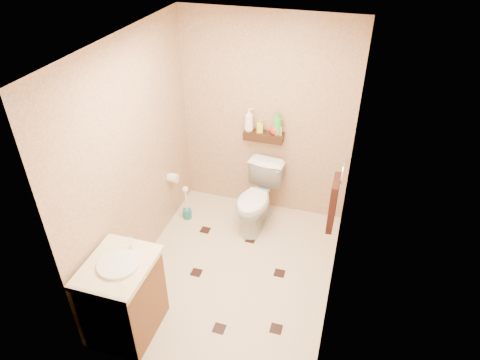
% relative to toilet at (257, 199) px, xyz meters
% --- Properties ---
extents(ground, '(2.50, 2.50, 0.00)m').
position_rel_toilet_xyz_m(ground, '(-0.02, -0.83, -0.38)').
color(ground, '#C3AE8E').
rests_on(ground, ground).
extents(wall_back, '(2.00, 0.04, 2.40)m').
position_rel_toilet_xyz_m(wall_back, '(-0.02, 0.42, 0.82)').
color(wall_back, tan).
rests_on(wall_back, ground).
extents(wall_front, '(2.00, 0.04, 2.40)m').
position_rel_toilet_xyz_m(wall_front, '(-0.02, -2.08, 0.82)').
color(wall_front, tan).
rests_on(wall_front, ground).
extents(wall_left, '(0.04, 2.50, 2.40)m').
position_rel_toilet_xyz_m(wall_left, '(-1.02, -0.83, 0.82)').
color(wall_left, tan).
rests_on(wall_left, ground).
extents(wall_right, '(0.04, 2.50, 2.40)m').
position_rel_toilet_xyz_m(wall_right, '(0.98, -0.83, 0.82)').
color(wall_right, tan).
rests_on(wall_right, ground).
extents(ceiling, '(2.00, 2.50, 0.02)m').
position_rel_toilet_xyz_m(ceiling, '(-0.02, -0.83, 2.02)').
color(ceiling, silver).
rests_on(ceiling, wall_back).
extents(wall_shelf, '(0.46, 0.14, 0.10)m').
position_rel_toilet_xyz_m(wall_shelf, '(-0.02, 0.34, 0.64)').
color(wall_shelf, '#371F0F').
rests_on(wall_shelf, wall_back).
extents(floor_accents, '(1.23, 1.38, 0.01)m').
position_rel_toilet_xyz_m(floor_accents, '(0.03, -0.88, -0.37)').
color(floor_accents, black).
rests_on(floor_accents, ground).
extents(toilet, '(0.51, 0.78, 0.75)m').
position_rel_toilet_xyz_m(toilet, '(0.00, 0.00, 0.00)').
color(toilet, white).
rests_on(toilet, ground).
extents(vanity, '(0.54, 0.66, 0.93)m').
position_rel_toilet_xyz_m(vanity, '(-0.72, -1.78, 0.04)').
color(vanity, brown).
rests_on(vanity, ground).
extents(toilet_brush, '(0.11, 0.11, 0.47)m').
position_rel_toilet_xyz_m(toilet_brush, '(-0.84, -0.13, -0.21)').
color(toilet_brush, '#1B6C6F').
rests_on(toilet_brush, ground).
extents(towel_ring, '(0.12, 0.30, 0.76)m').
position_rel_toilet_xyz_m(towel_ring, '(0.89, -0.58, 0.57)').
color(towel_ring, silver).
rests_on(towel_ring, wall_right).
extents(toilet_paper, '(0.12, 0.11, 0.12)m').
position_rel_toilet_xyz_m(toilet_paper, '(-0.96, -0.18, 0.22)').
color(toilet_paper, silver).
rests_on(toilet_paper, wall_left).
extents(bottle_a, '(0.13, 0.13, 0.28)m').
position_rel_toilet_xyz_m(bottle_a, '(-0.20, 0.34, 0.83)').
color(bottle_a, white).
rests_on(bottle_a, wall_shelf).
extents(bottle_b, '(0.09, 0.09, 0.16)m').
position_rel_toilet_xyz_m(bottle_b, '(-0.07, 0.34, 0.77)').
color(bottle_b, gold).
rests_on(bottle_b, wall_shelf).
extents(bottle_c, '(0.15, 0.15, 0.16)m').
position_rel_toilet_xyz_m(bottle_c, '(0.11, 0.34, 0.77)').
color(bottle_c, red).
rests_on(bottle_c, wall_shelf).
extents(bottle_d, '(0.14, 0.14, 0.28)m').
position_rel_toilet_xyz_m(bottle_d, '(0.13, 0.34, 0.83)').
color(bottle_d, green).
rests_on(bottle_d, wall_shelf).
extents(bottle_e, '(0.09, 0.09, 0.16)m').
position_rel_toilet_xyz_m(bottle_e, '(0.14, 0.34, 0.77)').
color(bottle_e, '#FA8353').
rests_on(bottle_e, wall_shelf).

